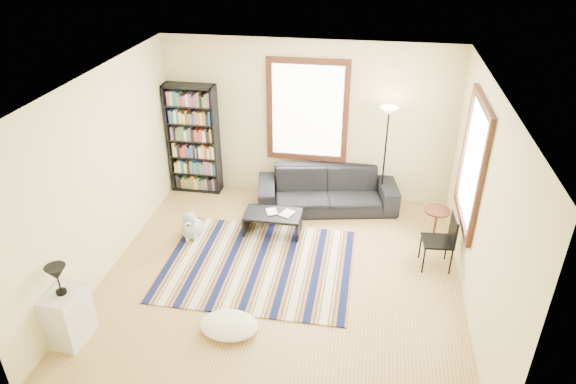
% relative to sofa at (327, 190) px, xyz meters
% --- Properties ---
extents(floor, '(5.00, 5.00, 0.10)m').
position_rel_sofa_xyz_m(floor, '(-0.42, -2.05, -0.40)').
color(floor, tan).
rests_on(floor, ground).
extents(ceiling, '(5.00, 5.00, 0.10)m').
position_rel_sofa_xyz_m(ceiling, '(-0.42, -2.05, 2.50)').
color(ceiling, white).
rests_on(ceiling, floor).
extents(wall_back, '(5.00, 0.10, 2.80)m').
position_rel_sofa_xyz_m(wall_back, '(-0.42, 0.50, 1.05)').
color(wall_back, beige).
rests_on(wall_back, floor).
extents(wall_front, '(5.00, 0.10, 2.80)m').
position_rel_sofa_xyz_m(wall_front, '(-0.42, -4.60, 1.05)').
color(wall_front, beige).
rests_on(wall_front, floor).
extents(wall_left, '(0.10, 5.00, 2.80)m').
position_rel_sofa_xyz_m(wall_left, '(-2.97, -2.05, 1.05)').
color(wall_left, beige).
rests_on(wall_left, floor).
extents(wall_right, '(0.10, 5.00, 2.80)m').
position_rel_sofa_xyz_m(wall_right, '(2.13, -2.05, 1.05)').
color(wall_right, beige).
rests_on(wall_right, floor).
extents(window_back, '(1.20, 0.06, 1.60)m').
position_rel_sofa_xyz_m(window_back, '(-0.42, 0.42, 1.25)').
color(window_back, white).
rests_on(window_back, wall_back).
extents(window_right, '(0.06, 1.20, 1.60)m').
position_rel_sofa_xyz_m(window_right, '(2.05, -1.25, 1.25)').
color(window_right, white).
rests_on(window_right, wall_right).
extents(rug, '(2.75, 2.20, 0.02)m').
position_rel_sofa_xyz_m(rug, '(-0.82, -1.85, -0.34)').
color(rug, '#0C143C').
rests_on(rug, floor).
extents(sofa, '(1.37, 2.50, 0.69)m').
position_rel_sofa_xyz_m(sofa, '(0.00, 0.00, 0.00)').
color(sofa, black).
rests_on(sofa, floor).
extents(bookshelf, '(0.90, 0.30, 2.00)m').
position_rel_sofa_xyz_m(bookshelf, '(-2.44, 0.27, 0.65)').
color(bookshelf, black).
rests_on(bookshelf, floor).
extents(coffee_table, '(0.99, 0.69, 0.36)m').
position_rel_sofa_xyz_m(coffee_table, '(-0.77, -0.96, -0.17)').
color(coffee_table, black).
rests_on(coffee_table, floor).
extents(book_a, '(0.26, 0.23, 0.02)m').
position_rel_sofa_xyz_m(book_a, '(-0.87, -0.96, 0.02)').
color(book_a, beige).
rests_on(book_a, coffee_table).
extents(book_b, '(0.25, 0.29, 0.02)m').
position_rel_sofa_xyz_m(book_b, '(-0.62, -0.91, 0.02)').
color(book_b, beige).
rests_on(book_b, coffee_table).
extents(floor_cushion, '(0.90, 0.81, 0.18)m').
position_rel_sofa_xyz_m(floor_cushion, '(-0.88, -3.23, -0.25)').
color(floor_cushion, beige).
rests_on(floor_cushion, floor).
extents(floor_lamp, '(0.36, 0.36, 1.86)m').
position_rel_sofa_xyz_m(floor_lamp, '(0.93, 0.10, 0.58)').
color(floor_lamp, black).
rests_on(floor_lamp, floor).
extents(side_table, '(0.45, 0.45, 0.54)m').
position_rel_sofa_xyz_m(side_table, '(1.78, -0.72, -0.08)').
color(side_table, '#401F10').
rests_on(side_table, floor).
extents(folding_chair, '(0.45, 0.43, 0.86)m').
position_rel_sofa_xyz_m(folding_chair, '(1.73, -1.44, 0.08)').
color(folding_chair, black).
rests_on(folding_chair, floor).
extents(white_cabinet, '(0.42, 0.53, 0.70)m').
position_rel_sofa_xyz_m(white_cabinet, '(-2.72, -3.67, 0.00)').
color(white_cabinet, silver).
rests_on(white_cabinet, floor).
extents(table_lamp, '(0.32, 0.32, 0.38)m').
position_rel_sofa_xyz_m(table_lamp, '(-2.72, -3.67, 0.54)').
color(table_lamp, black).
rests_on(table_lamp, white_cabinet).
extents(dog, '(0.49, 0.61, 0.54)m').
position_rel_sofa_xyz_m(dog, '(-2.01, -1.30, -0.07)').
color(dog, '#BABABA').
rests_on(dog, floor).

